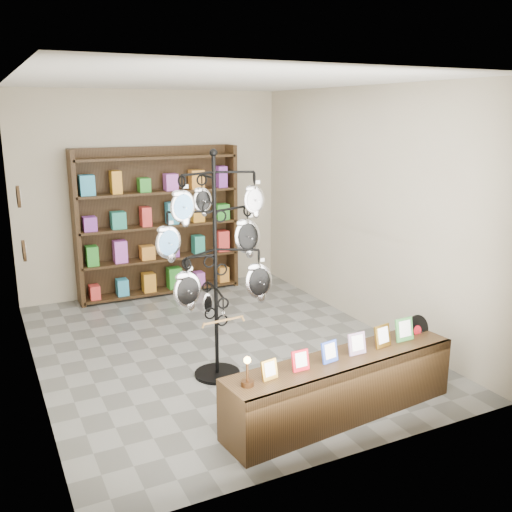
{
  "coord_description": "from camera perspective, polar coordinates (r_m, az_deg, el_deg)",
  "views": [
    {
      "loc": [
        -2.37,
        -5.8,
        2.69
      ],
      "look_at": [
        -0.0,
        -1.0,
        1.33
      ],
      "focal_mm": 40.0,
      "sensor_mm": 36.0,
      "label": 1
    }
  ],
  "objects": [
    {
      "name": "back_shelving",
      "position": [
        8.6,
        -9.75,
        2.91
      ],
      "size": [
        2.42,
        0.36,
        2.2
      ],
      "color": "black",
      "rests_on": "ground"
    },
    {
      "name": "front_shelf",
      "position": [
        5.32,
        8.58,
        -12.78
      ],
      "size": [
        2.34,
        0.7,
        0.81
      ],
      "rotation": [
        0.0,
        0.0,
        0.1
      ],
      "color": "black",
      "rests_on": "ground"
    },
    {
      "name": "ground",
      "position": [
        6.82,
        -3.74,
        -9.01
      ],
      "size": [
        5.0,
        5.0,
        0.0
      ],
      "primitive_type": "plane",
      "color": "slate",
      "rests_on": "ground"
    },
    {
      "name": "wall_clocks",
      "position": [
        6.72,
        -22.43,
        2.97
      ],
      "size": [
        0.03,
        0.24,
        0.84
      ],
      "color": "black",
      "rests_on": "ground"
    },
    {
      "name": "room_envelope",
      "position": [
        6.32,
        -4.02,
        6.59
      ],
      "size": [
        5.0,
        5.0,
        5.0
      ],
      "color": "#B5AA91",
      "rests_on": "ground"
    },
    {
      "name": "display_tree",
      "position": [
        5.67,
        -4.11,
        0.62
      ],
      "size": [
        1.2,
        0.98,
        2.35
      ],
      "rotation": [
        0.0,
        0.0,
        -0.0
      ],
      "color": "black",
      "rests_on": "ground"
    }
  ]
}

